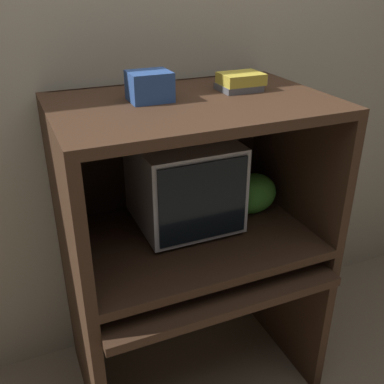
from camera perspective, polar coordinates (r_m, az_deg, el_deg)
The scene contains 10 objects.
wall_back at distance 1.98m, azimuth -4.62°, elevation 13.87°, with size 6.00×0.06×2.60m.
desk_base at distance 2.00m, azimuth 0.52°, elevation -13.95°, with size 1.00×0.72×0.67m.
desk_monitor_shelf at distance 1.85m, azimuth 0.01°, elevation -5.88°, with size 1.00×0.67×0.10m.
hutch_upper at distance 1.70m, azimuth -0.44°, elevation 6.09°, with size 1.00×0.67×0.55m.
crt_monitor at distance 1.82m, azimuth -1.11°, elevation 1.24°, with size 0.39×0.40×0.37m.
keyboard at distance 1.78m, azimuth 2.09°, elevation -9.80°, with size 0.46×0.15×0.03m.
mouse at distance 1.91m, azimuth 10.21°, elevation -7.27°, with size 0.07×0.05×0.03m.
snack_bag at distance 1.98m, azimuth 7.67°, elevation -0.19°, with size 0.22×0.16×0.18m.
book_stack at distance 1.76m, azimuth 6.14°, elevation 13.76°, with size 0.16×0.13×0.07m.
storage_box at distance 1.61m, azimuth -5.42°, elevation 13.22°, with size 0.15×0.12×0.10m.
Camera 1 is at (-0.62, -1.10, 1.73)m, focal length 42.00 mm.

